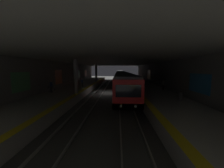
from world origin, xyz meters
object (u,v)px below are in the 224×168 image
(pillar_near, at_px, (76,77))
(bench_right_mid, at_px, (77,81))
(trash_bin, at_px, (180,96))
(pillar_far, at_px, (96,73))
(person_waiting_near, at_px, (82,82))
(person_walking_mid, at_px, (51,86))
(person_standing_far, at_px, (163,85))
(bench_left_far, at_px, (143,79))
(bench_left_near, at_px, (150,81))
(metro_train, at_px, (121,77))
(bench_left_mid, at_px, (147,80))
(bench_right_near, at_px, (52,88))

(pillar_near, relative_size, bench_right_mid, 2.68)
(bench_right_mid, relative_size, trash_bin, 2.00)
(pillar_far, distance_m, person_waiting_near, 11.38)
(pillar_near, relative_size, person_walking_mid, 2.65)
(person_waiting_near, distance_m, person_standing_far, 13.83)
(bench_left_far, bearing_deg, bench_left_near, 180.00)
(metro_train, relative_size, bench_left_mid, 33.64)
(pillar_near, bearing_deg, bench_left_near, -45.00)
(pillar_far, relative_size, trash_bin, 5.35)
(person_waiting_near, height_order, trash_bin, person_waiting_near)
(person_walking_mid, bearing_deg, person_standing_far, -79.43)
(metro_train, distance_m, trash_bin, 26.68)
(pillar_far, distance_m, person_standing_far, 18.84)
(bench_right_mid, bearing_deg, pillar_near, -163.79)
(person_waiting_near, relative_size, trash_bin, 1.93)
(trash_bin, bearing_deg, bench_right_mid, 41.92)
(trash_bin, bearing_deg, pillar_far, 29.74)
(bench_right_near, bearing_deg, pillar_far, -14.80)
(bench_left_near, height_order, person_standing_far, person_standing_far)
(bench_right_near, height_order, trash_bin, bench_right_near)
(bench_left_near, relative_size, bench_right_mid, 1.00)
(pillar_far, distance_m, bench_right_near, 16.47)
(metro_train, height_order, bench_right_near, metro_train)
(pillar_near, xyz_separation_m, person_waiting_near, (6.20, 0.80, -1.39))
(pillar_far, height_order, person_walking_mid, pillar_far)
(pillar_far, bearing_deg, person_waiting_near, 175.95)
(bench_left_mid, height_order, person_standing_far, person_standing_far)
(pillar_far, bearing_deg, trash_bin, -150.26)
(person_standing_far, distance_m, trash_bin, 7.57)
(person_waiting_near, bearing_deg, bench_right_near, 143.47)
(bench_right_mid, xyz_separation_m, trash_bin, (-18.19, -16.33, -0.10))
(person_waiting_near, height_order, person_walking_mid, person_walking_mid)
(bench_left_far, xyz_separation_m, bench_right_near, (-19.93, 17.07, 0.00))
(pillar_near, relative_size, metro_train, 0.08)
(metro_train, bearing_deg, pillar_near, 163.62)
(bench_right_near, xyz_separation_m, person_waiting_near, (4.57, -3.39, 0.36))
(metro_train, height_order, person_waiting_near, metro_train)
(pillar_near, bearing_deg, bench_right_near, 68.73)
(trash_bin, bearing_deg, bench_left_far, -1.66)
(pillar_far, xyz_separation_m, bench_left_near, (-4.58, -12.88, -1.75))
(bench_left_near, height_order, trash_bin, bench_left_near)
(bench_right_near, xyz_separation_m, trash_bin, (-5.43, -16.33, -0.10))
(metro_train, height_order, bench_left_mid, metro_train)
(bench_left_near, relative_size, person_waiting_near, 1.04)
(bench_left_near, distance_m, person_standing_far, 9.16)
(bench_right_near, relative_size, person_standing_far, 1.08)
(bench_left_near, distance_m, bench_left_far, 8.67)
(person_walking_mid, relative_size, trash_bin, 2.02)
(bench_left_near, bearing_deg, bench_left_far, 0.00)
(person_standing_far, bearing_deg, metro_train, 18.66)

